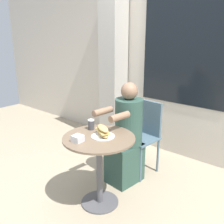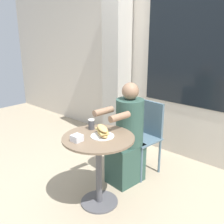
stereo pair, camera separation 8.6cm
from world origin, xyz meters
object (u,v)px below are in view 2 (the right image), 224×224
(diner_chair, at_px, (146,131))
(drink_cup, at_px, (91,124))
(cafe_table, at_px, (99,156))
(sandwich_on_plate, at_px, (102,132))
(seated_diner, at_px, (127,140))

(diner_chair, height_order, drink_cup, diner_chair)
(cafe_table, bearing_deg, drink_cup, 153.92)
(drink_cup, bearing_deg, sandwich_on_plate, -15.81)
(seated_diner, height_order, drink_cup, seated_diner)
(diner_chair, distance_m, seated_diner, 0.34)
(cafe_table, xyz_separation_m, diner_chair, (-0.05, 0.86, -0.00))
(cafe_table, height_order, seated_diner, seated_diner)
(seated_diner, height_order, sandwich_on_plate, seated_diner)
(sandwich_on_plate, height_order, drink_cup, drink_cup)
(diner_chair, relative_size, seated_diner, 0.76)
(cafe_table, height_order, sandwich_on_plate, sandwich_on_plate)
(diner_chair, bearing_deg, sandwich_on_plate, 100.27)
(diner_chair, relative_size, drink_cup, 8.32)
(cafe_table, bearing_deg, diner_chair, 93.31)
(sandwich_on_plate, bearing_deg, seated_diner, 99.78)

